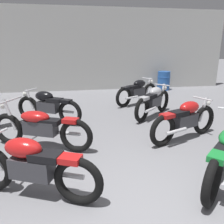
{
  "coord_description": "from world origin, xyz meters",
  "views": [
    {
      "loc": [
        -0.88,
        -1.99,
        1.99
      ],
      "look_at": [
        0.0,
        2.82,
        0.55
      ],
      "focal_mm": 36.4,
      "sensor_mm": 36.0,
      "label": 1
    }
  ],
  "objects_px": {
    "motorcycle_right_row_2": "(154,101)",
    "motorcycle_right_row_3": "(138,91)",
    "motorcycle_left_row_2": "(48,106)",
    "oil_drum": "(164,81)",
    "motorcycle_left_row_0": "(31,166)",
    "motorcycle_left_row_1": "(40,127)",
    "motorcycle_right_row_1": "(186,119)"
  },
  "relations": [
    {
      "from": "motorcycle_left_row_0",
      "to": "motorcycle_right_row_3",
      "type": "relative_size",
      "value": 1.04
    },
    {
      "from": "motorcycle_left_row_0",
      "to": "motorcycle_right_row_2",
      "type": "bearing_deg",
      "value": 48.03
    },
    {
      "from": "motorcycle_right_row_1",
      "to": "motorcycle_right_row_3",
      "type": "height_order",
      "value": "same"
    },
    {
      "from": "motorcycle_left_row_1",
      "to": "motorcycle_left_row_0",
      "type": "bearing_deg",
      "value": -87.28
    },
    {
      "from": "motorcycle_left_row_2",
      "to": "motorcycle_right_row_2",
      "type": "distance_m",
      "value": 2.95
    },
    {
      "from": "oil_drum",
      "to": "motorcycle_right_row_1",
      "type": "bearing_deg",
      "value": -108.2
    },
    {
      "from": "motorcycle_right_row_1",
      "to": "oil_drum",
      "type": "xyz_separation_m",
      "value": [
        1.84,
        5.6,
        -0.03
      ]
    },
    {
      "from": "motorcycle_left_row_2",
      "to": "motorcycle_right_row_3",
      "type": "distance_m",
      "value": 3.27
    },
    {
      "from": "motorcycle_left_row_2",
      "to": "oil_drum",
      "type": "distance_m",
      "value": 6.23
    },
    {
      "from": "motorcycle_left_row_0",
      "to": "motorcycle_left_row_1",
      "type": "distance_m",
      "value": 1.58
    },
    {
      "from": "motorcycle_left_row_1",
      "to": "oil_drum",
      "type": "relative_size",
      "value": 2.38
    },
    {
      "from": "motorcycle_left_row_2",
      "to": "motorcycle_right_row_3",
      "type": "relative_size",
      "value": 0.99
    },
    {
      "from": "motorcycle_left_row_1",
      "to": "motorcycle_right_row_3",
      "type": "relative_size",
      "value": 1.15
    },
    {
      "from": "motorcycle_left_row_2",
      "to": "oil_drum",
      "type": "xyz_separation_m",
      "value": [
        4.87,
        3.89,
        -0.03
      ]
    },
    {
      "from": "motorcycle_right_row_3",
      "to": "oil_drum",
      "type": "bearing_deg",
      "value": 50.56
    },
    {
      "from": "motorcycle_left_row_2",
      "to": "motorcycle_right_row_1",
      "type": "bearing_deg",
      "value": -29.47
    },
    {
      "from": "motorcycle_left_row_2",
      "to": "oil_drum",
      "type": "relative_size",
      "value": 2.06
    },
    {
      "from": "motorcycle_right_row_2",
      "to": "motorcycle_left_row_0",
      "type": "bearing_deg",
      "value": -131.97
    },
    {
      "from": "motorcycle_left_row_2",
      "to": "motorcycle_right_row_1",
      "type": "height_order",
      "value": "same"
    },
    {
      "from": "motorcycle_right_row_1",
      "to": "motorcycle_right_row_3",
      "type": "xyz_separation_m",
      "value": [
        -0.12,
        3.22,
        0.0
      ]
    },
    {
      "from": "motorcycle_right_row_2",
      "to": "motorcycle_right_row_3",
      "type": "bearing_deg",
      "value": 91.67
    },
    {
      "from": "motorcycle_left_row_0",
      "to": "motorcycle_right_row_2",
      "type": "distance_m",
      "value": 4.32
    },
    {
      "from": "motorcycle_right_row_1",
      "to": "motorcycle_right_row_2",
      "type": "height_order",
      "value": "same"
    },
    {
      "from": "motorcycle_left_row_0",
      "to": "motorcycle_left_row_1",
      "type": "bearing_deg",
      "value": 92.72
    },
    {
      "from": "motorcycle_left_row_1",
      "to": "motorcycle_left_row_2",
      "type": "xyz_separation_m",
      "value": [
        0.02,
        1.6,
        0.01
      ]
    },
    {
      "from": "motorcycle_left_row_2",
      "to": "motorcycle_left_row_1",
      "type": "bearing_deg",
      "value": -90.58
    },
    {
      "from": "motorcycle_left_row_2",
      "to": "oil_drum",
      "type": "bearing_deg",
      "value": 38.67
    },
    {
      "from": "motorcycle_right_row_1",
      "to": "oil_drum",
      "type": "relative_size",
      "value": 2.2
    },
    {
      "from": "motorcycle_right_row_1",
      "to": "motorcycle_right_row_2",
      "type": "bearing_deg",
      "value": 92.54
    },
    {
      "from": "motorcycle_left_row_2",
      "to": "motorcycle_right_row_3",
      "type": "xyz_separation_m",
      "value": [
        2.9,
        1.51,
        0.0
      ]
    },
    {
      "from": "motorcycle_left_row_0",
      "to": "motorcycle_left_row_2",
      "type": "height_order",
      "value": "same"
    },
    {
      "from": "motorcycle_left_row_2",
      "to": "motorcycle_right_row_3",
      "type": "bearing_deg",
      "value": 27.45
    }
  ]
}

